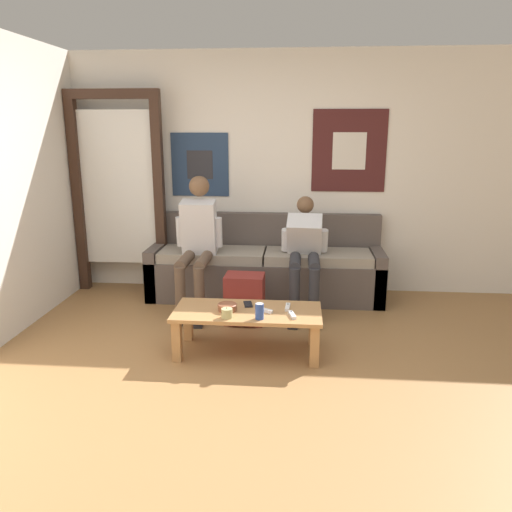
# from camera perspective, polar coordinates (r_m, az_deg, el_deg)

# --- Properties ---
(ground_plane) EXTENTS (18.00, 18.00, 0.00)m
(ground_plane) POSITION_cam_1_polar(r_m,az_deg,el_deg) (3.54, -2.43, -15.61)
(ground_plane) COLOR #9E7042
(wall_back) EXTENTS (10.00, 0.07, 2.55)m
(wall_back) POSITION_cam_1_polar(r_m,az_deg,el_deg) (5.47, 0.68, 9.34)
(wall_back) COLOR white
(wall_back) RESTS_ON ground_plane
(door_frame) EXTENTS (1.00, 0.10, 2.15)m
(door_frame) POSITION_cam_1_polar(r_m,az_deg,el_deg) (5.59, -15.52, 8.12)
(door_frame) COLOR #382319
(door_frame) RESTS_ON ground_plane
(couch) EXTENTS (2.45, 0.66, 0.86)m
(couch) POSITION_cam_1_polar(r_m,az_deg,el_deg) (5.32, 1.06, -1.48)
(couch) COLOR #564C47
(couch) RESTS_ON ground_plane
(coffee_table) EXTENTS (1.17, 0.51, 0.36)m
(coffee_table) POSITION_cam_1_polar(r_m,az_deg,el_deg) (4.01, -0.98, -7.05)
(coffee_table) COLOR #B27F4C
(coffee_table) RESTS_ON ground_plane
(person_seated_adult) EXTENTS (0.47, 0.87, 1.30)m
(person_seated_adult) POSITION_cam_1_polar(r_m,az_deg,el_deg) (4.95, -6.76, 2.00)
(person_seated_adult) COLOR brown
(person_seated_adult) RESTS_ON ground_plane
(person_seated_teen) EXTENTS (0.47, 0.99, 1.09)m
(person_seated_teen) POSITION_cam_1_polar(r_m,az_deg,el_deg) (4.92, 5.58, 0.78)
(person_seated_teen) COLOR #2D2D33
(person_seated_teen) RESTS_ON ground_plane
(backpack) EXTENTS (0.37, 0.30, 0.46)m
(backpack) POSITION_cam_1_polar(r_m,az_deg,el_deg) (4.64, -1.33, -5.04)
(backpack) COLOR maroon
(backpack) RESTS_ON ground_plane
(ceramic_bowl) EXTENTS (0.16, 0.16, 0.05)m
(ceramic_bowl) POSITION_cam_1_polar(r_m,az_deg,el_deg) (3.99, -3.30, -5.79)
(ceramic_bowl) COLOR brown
(ceramic_bowl) RESTS_ON coffee_table
(pillar_candle) EXTENTS (0.09, 0.09, 0.09)m
(pillar_candle) POSITION_cam_1_polar(r_m,az_deg,el_deg) (3.83, -3.34, -6.54)
(pillar_candle) COLOR tan
(pillar_candle) RESTS_ON coffee_table
(drink_can_blue) EXTENTS (0.07, 0.07, 0.12)m
(drink_can_blue) POSITION_cam_1_polar(r_m,az_deg,el_deg) (3.80, 0.40, -6.33)
(drink_can_blue) COLOR #28479E
(drink_can_blue) RESTS_ON coffee_table
(game_controller_near_left) EXTENTS (0.07, 0.15, 0.03)m
(game_controller_near_left) POSITION_cam_1_polar(r_m,az_deg,el_deg) (3.87, 4.15, -6.72)
(game_controller_near_left) COLOR white
(game_controller_near_left) RESTS_ON coffee_table
(game_controller_near_right) EXTENTS (0.04, 0.15, 0.03)m
(game_controller_near_right) POSITION_cam_1_polar(r_m,az_deg,el_deg) (4.03, 3.63, -5.84)
(game_controller_near_right) COLOR white
(game_controller_near_right) RESTS_ON coffee_table
(game_controller_far_center) EXTENTS (0.14, 0.11, 0.03)m
(game_controller_far_center) POSITION_cam_1_polar(r_m,az_deg,el_deg) (3.96, 0.98, -6.20)
(game_controller_far_center) COLOR white
(game_controller_far_center) RESTS_ON coffee_table
(cell_phone) EXTENTS (0.09, 0.15, 0.01)m
(cell_phone) POSITION_cam_1_polar(r_m,az_deg,el_deg) (4.11, -0.91, -5.52)
(cell_phone) COLOR black
(cell_phone) RESTS_ON coffee_table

